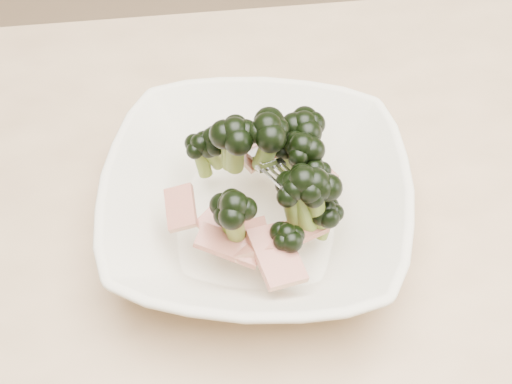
% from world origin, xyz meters
% --- Properties ---
extents(dining_table, '(1.20, 0.80, 0.75)m').
position_xyz_m(dining_table, '(0.00, 0.00, 0.65)').
color(dining_table, tan).
rests_on(dining_table, ground).
extents(broccoli_dish, '(0.31, 0.31, 0.12)m').
position_xyz_m(broccoli_dish, '(-0.11, 0.07, 0.79)').
color(broccoli_dish, beige).
rests_on(broccoli_dish, dining_table).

